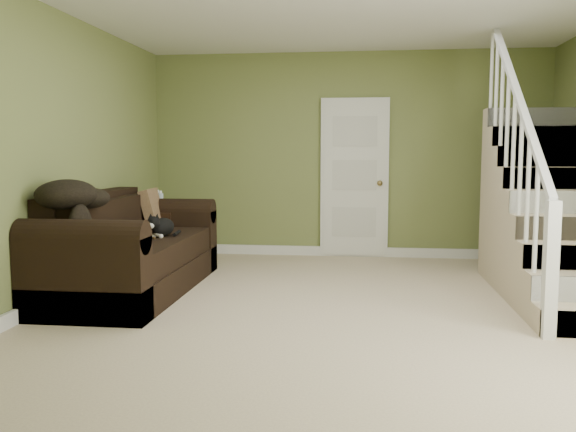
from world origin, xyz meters
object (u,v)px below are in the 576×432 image
(cat, at_px, (161,227))
(sofa, at_px, (129,254))
(side_table, at_px, (155,238))
(banana, at_px, (146,240))

(cat, bearing_deg, sofa, -147.53)
(side_table, bearing_deg, banana, -73.75)
(sofa, distance_m, banana, 0.43)
(cat, relative_size, banana, 2.59)
(cat, bearing_deg, side_table, 120.97)
(sofa, height_order, side_table, sofa)
(cat, distance_m, banana, 0.40)
(sofa, distance_m, side_table, 1.21)
(cat, bearing_deg, banana, -83.36)
(side_table, height_order, cat, side_table)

